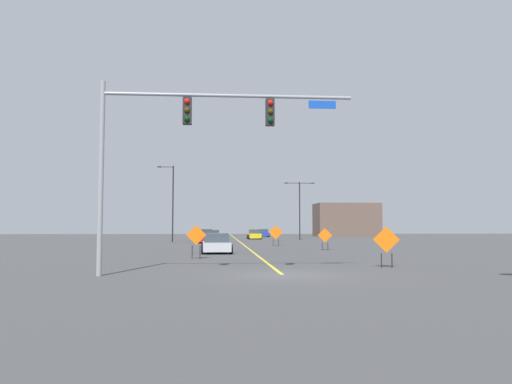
% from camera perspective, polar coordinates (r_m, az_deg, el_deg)
% --- Properties ---
extents(ground, '(199.72, 199.72, 0.00)m').
position_cam_1_polar(ground, '(19.33, 3.06, -9.55)').
color(ground, '#444447').
extents(road_centre_stripe, '(0.16, 110.96, 0.01)m').
position_cam_1_polar(road_centre_stripe, '(74.63, -2.40, -5.41)').
color(road_centre_stripe, yellow).
rests_on(road_centre_stripe, ground).
extents(traffic_signal_assembly, '(9.86, 0.44, 7.49)m').
position_cam_1_polar(traffic_signal_assembly, '(19.47, -8.50, 6.90)').
color(traffic_signal_assembly, gray).
rests_on(traffic_signal_assembly, ground).
extents(street_lamp_near_left, '(4.17, 0.24, 7.97)m').
position_cam_1_polar(street_lamp_near_left, '(68.04, 5.08, -1.52)').
color(street_lamp_near_left, black).
rests_on(street_lamp_near_left, ground).
extents(street_lamp_mid_right, '(1.93, 0.24, 9.02)m').
position_cam_1_polar(street_lamp_mid_right, '(58.71, -9.73, -0.93)').
color(street_lamp_mid_right, black).
rests_on(street_lamp_mid_right, ground).
extents(construction_sign_left_shoulder, '(1.32, 0.34, 1.94)m').
position_cam_1_polar(construction_sign_left_shoulder, '(47.26, 2.30, -4.80)').
color(construction_sign_left_shoulder, orange).
rests_on(construction_sign_left_shoulder, ground).
extents(construction_sign_left_lane, '(1.15, 0.06, 1.94)m').
position_cam_1_polar(construction_sign_left_lane, '(28.46, -6.95, -5.23)').
color(construction_sign_left_lane, orange).
rests_on(construction_sign_left_lane, ground).
extents(construction_sign_right_lane, '(1.12, 0.21, 1.73)m').
position_cam_1_polar(construction_sign_right_lane, '(38.88, 8.00, -5.12)').
color(construction_sign_right_lane, orange).
rests_on(construction_sign_right_lane, ground).
extents(construction_sign_right_shoulder, '(1.17, 0.28, 1.86)m').
position_cam_1_polar(construction_sign_right_shoulder, '(23.08, 14.88, -5.60)').
color(construction_sign_right_shoulder, orange).
rests_on(construction_sign_right_shoulder, ground).
extents(car_blue_mid, '(2.12, 3.81, 1.36)m').
position_cam_1_polar(car_blue_mid, '(85.84, 0.79, -4.81)').
color(car_blue_mid, '#1E389E').
rests_on(car_blue_mid, ground).
extents(car_green_near, '(2.03, 4.59, 1.33)m').
position_cam_1_polar(car_green_near, '(71.16, -4.95, -4.98)').
color(car_green_near, '#196B38').
rests_on(car_green_near, ground).
extents(car_red_distant, '(2.07, 4.15, 1.54)m').
position_cam_1_polar(car_red_distant, '(55.65, -5.91, -5.15)').
color(car_red_distant, red).
rests_on(car_red_distant, ground).
extents(car_yellow_far, '(2.02, 4.13, 1.40)m').
position_cam_1_polar(car_yellow_far, '(71.41, -0.20, -4.96)').
color(car_yellow_far, gold).
rests_on(car_yellow_far, ground).
extents(car_silver_approaching, '(2.24, 4.37, 1.38)m').
position_cam_1_polar(car_silver_approaching, '(34.82, -4.63, -6.00)').
color(car_silver_approaching, '#B7BABF').
rests_on(car_silver_approaching, ground).
extents(roadside_building_east, '(11.26, 7.13, 6.03)m').
position_cam_1_polar(roadside_building_east, '(91.99, 10.42, -3.20)').
color(roadside_building_east, brown).
rests_on(roadside_building_east, ground).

